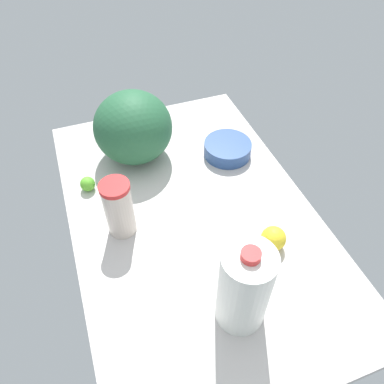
{
  "coord_description": "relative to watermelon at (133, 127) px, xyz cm",
  "views": [
    {
      "loc": [
        -72.36,
        26.3,
        96.11
      ],
      "look_at": [
        0.0,
        0.0,
        13.0
      ],
      "focal_mm": 35.0,
      "sensor_mm": 36.0,
      "label": 1
    }
  ],
  "objects": [
    {
      "name": "watermelon",
      "position": [
        0.0,
        0.0,
        0.0
      ],
      "size": [
        27.45,
        27.45,
        25.41
      ],
      "primitive_type": "ellipsoid",
      "color": "#29633E",
      "rests_on": "countertop"
    },
    {
      "name": "lime_beside_bowl",
      "position": [
        -11.52,
        19.78,
        -10.2
      ],
      "size": [
        5.01,
        5.01,
        5.01
      ],
      "primitive_type": "sphere",
      "color": "#60BC31",
      "rests_on": "countertop"
    },
    {
      "name": "lemon_far_back",
      "position": [
        -53.67,
        -27.74,
        -8.99
      ],
      "size": [
        7.43,
        7.43,
        7.43
      ],
      "primitive_type": "sphere",
      "color": "yellow",
      "rests_on": "countertop"
    },
    {
      "name": "tumbler_cup",
      "position": [
        -32.18,
        12.55,
        -2.87
      ],
      "size": [
        8.77,
        8.77,
        19.58
      ],
      "color": "beige",
      "rests_on": "countertop"
    },
    {
      "name": "countertop",
      "position": [
        -33.58,
        -9.7,
        -14.2
      ],
      "size": [
        120.0,
        76.0,
        3.0
      ],
      "primitive_type": "cube",
      "color": "beige",
      "rests_on": "ground"
    },
    {
      "name": "milk_jug",
      "position": [
        -69.53,
        -9.21,
        0.51
      ],
      "size": [
        12.67,
        12.67,
        27.99
      ],
      "color": "white",
      "rests_on": "countertop"
    },
    {
      "name": "mixing_bowl",
      "position": [
        -11.08,
        -31.87,
        -10.14
      ],
      "size": [
        17.43,
        17.43,
        5.13
      ],
      "primitive_type": "cylinder",
      "color": "#2B4A86",
      "rests_on": "countertop"
    }
  ]
}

